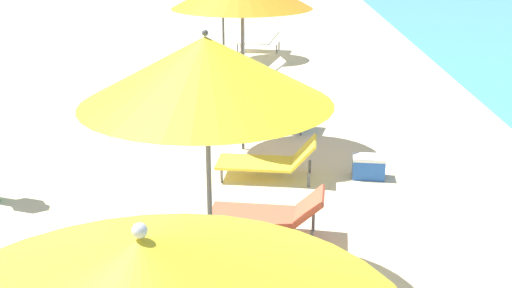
{
  "coord_description": "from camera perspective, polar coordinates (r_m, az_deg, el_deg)",
  "views": [
    {
      "loc": [
        1.03,
        2.07,
        3.6
      ],
      "look_at": [
        0.83,
        8.72,
        1.26
      ],
      "focal_mm": 43.74,
      "sensor_mm": 36.0,
      "label": 1
    }
  ],
  "objects": [
    {
      "name": "umbrella_third",
      "position": [
        5.81,
        -4.6,
        6.7
      ],
      "size": [
        2.4,
        2.4,
        2.71
      ],
      "color": "#4C4C51",
      "rests_on": "ground"
    },
    {
      "name": "lounger_fifth_shoreside",
      "position": [
        14.96,
        0.15,
        6.68
      ],
      "size": [
        1.44,
        0.86,
        0.6
      ],
      "rotation": [
        0.0,
        0.0,
        3.36
      ],
      "color": "white",
      "rests_on": "ground"
    },
    {
      "name": "lounger_fourth_shoreside",
      "position": [
        11.62,
        1.77,
        2.6
      ],
      "size": [
        1.48,
        0.91,
        0.55
      ],
      "rotation": [
        0.0,
        0.0,
        2.93
      ],
      "color": "blue",
      "rests_on": "ground"
    },
    {
      "name": "lounger_fifth_inland",
      "position": [
        13.12,
        -0.52,
        4.86
      ],
      "size": [
        1.41,
        0.91,
        0.58
      ],
      "rotation": [
        0.0,
        0.0,
        2.9
      ],
      "color": "#4CA572",
      "rests_on": "ground"
    },
    {
      "name": "lounger_fourth_inland",
      "position": [
        9.31,
        1.26,
        -1.48
      ],
      "size": [
        1.52,
        0.74,
        0.64
      ],
      "rotation": [
        0.0,
        0.0,
        3.06
      ],
      "color": "yellow",
      "rests_on": "ground"
    },
    {
      "name": "lounger_farthest_shoreside",
      "position": [
        19.04,
        0.36,
        9.45
      ],
      "size": [
        1.44,
        0.84,
        0.66
      ],
      "rotation": [
        0.0,
        0.0,
        3.02
      ],
      "color": "white",
      "rests_on": "ground"
    },
    {
      "name": "cooler_box",
      "position": [
        9.53,
        10.25,
        -2.06
      ],
      "size": [
        0.51,
        0.36,
        0.34
      ],
      "color": "#2659B2",
      "rests_on": "ground"
    },
    {
      "name": "lounger_third_shoreside",
      "position": [
        7.55,
        1.18,
        -6.35
      ],
      "size": [
        1.44,
        0.75,
        0.62
      ],
      "rotation": [
        0.0,
        0.0,
        3.04
      ],
      "color": "#D8593F",
      "rests_on": "ground"
    }
  ]
}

